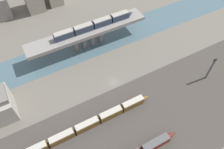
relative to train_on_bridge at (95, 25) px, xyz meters
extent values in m
plane|color=#666056|center=(-4.57, -27.31, -11.60)|extent=(400.00, 400.00, 0.00)
cube|color=#423D38|center=(-4.57, -51.31, -11.60)|extent=(280.00, 42.00, 0.01)
cube|color=#47606B|center=(-4.57, 0.00, -11.60)|extent=(320.00, 18.28, 0.01)
cube|color=gray|center=(-4.57, 0.00, -2.62)|extent=(60.91, 9.07, 1.78)
cylinder|color=slate|center=(-11.43, 0.00, -7.55)|extent=(2.95, 2.95, 8.10)
cylinder|color=slate|center=(-6.86, 0.00, -7.55)|extent=(2.95, 2.95, 8.10)
cylinder|color=slate|center=(-2.29, 0.00, -7.55)|extent=(2.95, 2.95, 8.10)
cylinder|color=slate|center=(2.28, 0.00, -7.55)|extent=(2.95, 2.95, 8.10)
cube|color=#2D384C|center=(-16.24, 0.00, -0.16)|extent=(9.25, 3.12, 3.13)
cube|color=#9E998E|center=(-16.24, 0.00, 1.61)|extent=(8.88, 2.87, 0.40)
cube|color=#2D384C|center=(-6.26, 0.00, -0.16)|extent=(9.25, 3.12, 3.13)
cube|color=#9E998E|center=(-6.26, 0.00, 1.61)|extent=(8.88, 2.87, 0.40)
cube|color=#2D384C|center=(3.72, 0.00, -0.16)|extent=(9.25, 3.12, 3.13)
cube|color=#9E998E|center=(3.72, 0.00, 1.61)|extent=(8.88, 2.87, 0.40)
cube|color=#2D384C|center=(13.71, 0.00, -0.16)|extent=(9.25, 3.12, 3.13)
cube|color=#9E998E|center=(13.71, 0.00, 1.61)|extent=(8.88, 2.87, 0.40)
cone|color=#2D384C|center=(19.95, 0.00, -0.32)|extent=(3.24, 2.81, 2.81)
cube|color=#5B1E19|center=(-4.88, -59.75, -10.02)|extent=(11.12, 2.93, 3.17)
cube|color=#4C4C4C|center=(-4.88, -59.75, -8.23)|extent=(10.67, 2.69, 0.40)
cone|color=#5B1E19|center=(2.62, -59.75, -10.17)|extent=(3.89, 2.63, 2.63)
cube|color=#B7B2A3|center=(-44.46, -41.47, -8.18)|extent=(9.20, 2.43, 0.40)
cube|color=brown|center=(-34.18, -41.47, -9.99)|extent=(9.59, 2.64, 3.22)
cube|color=#B7B2A3|center=(-34.18, -41.47, -8.18)|extent=(9.20, 2.43, 0.40)
cube|color=brown|center=(-23.90, -41.47, -9.99)|extent=(9.59, 2.64, 3.22)
cube|color=#B7B2A3|center=(-23.90, -41.47, -8.18)|extent=(9.20, 2.43, 0.40)
cube|color=brown|center=(-13.61, -41.47, -9.99)|extent=(9.59, 2.64, 3.22)
cube|color=#B7B2A3|center=(-13.61, -41.47, -8.18)|extent=(9.20, 2.43, 0.40)
cube|color=brown|center=(-3.33, -41.47, -9.99)|extent=(9.59, 2.64, 3.22)
cube|color=#B7B2A3|center=(-3.33, -41.47, -8.18)|extent=(9.20, 2.43, 0.40)
cone|color=brown|center=(3.14, -41.47, -10.15)|extent=(3.36, 2.38, 2.38)
cylinder|color=#4C4C51|center=(33.94, -44.78, -5.83)|extent=(0.82, 0.82, 11.55)
cube|color=black|center=(33.94, -44.78, 0.55)|extent=(1.00, 0.70, 1.20)
camera|label=1|loc=(-32.64, -78.04, 67.94)|focal=35.00mm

